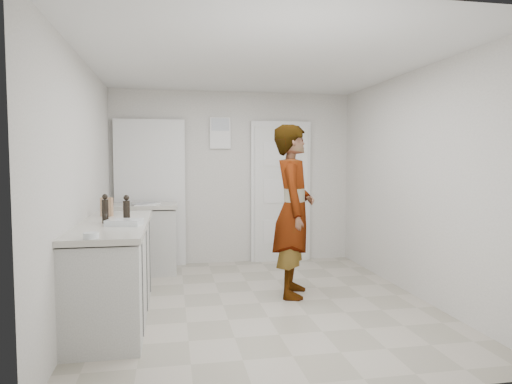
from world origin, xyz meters
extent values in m
plane|color=gray|center=(0.00, 0.00, 0.00)|extent=(4.00, 4.00, 0.00)
plane|color=#B9B5AE|center=(0.00, 2.00, 1.25)|extent=(3.50, 0.00, 3.50)
plane|color=#B9B5AE|center=(0.00, -2.00, 1.25)|extent=(3.50, 0.00, 3.50)
plane|color=#B9B5AE|center=(-1.75, 0.00, 1.25)|extent=(0.00, 4.00, 4.00)
plane|color=#B9B5AE|center=(1.75, 0.00, 1.25)|extent=(0.00, 4.00, 4.00)
plane|color=silver|center=(0.00, 0.00, 2.50)|extent=(4.00, 4.00, 0.00)
cube|color=silver|center=(0.70, 1.93, 1.00)|extent=(0.80, 0.05, 2.00)
cube|color=white|center=(0.70, 1.96, 1.03)|extent=(0.90, 0.04, 2.10)
sphere|color=tan|center=(1.03, 1.88, 0.95)|extent=(0.07, 0.07, 0.07)
cube|color=white|center=(-0.20, 1.97, 1.90)|extent=(0.30, 0.02, 0.45)
cube|color=black|center=(-1.20, 1.97, 1.02)|extent=(0.90, 0.05, 2.04)
cube|color=white|center=(-1.20, 1.94, 1.03)|extent=(0.98, 0.02, 2.10)
cube|color=silver|center=(-1.45, -0.20, 0.43)|extent=(0.60, 1.90, 0.86)
cube|color=black|center=(-1.45, -0.20, 0.04)|extent=(0.56, 1.86, 0.08)
cube|color=beige|center=(-1.45, -0.20, 0.90)|extent=(0.64, 1.96, 0.05)
cube|color=silver|center=(-1.25, 1.55, 0.43)|extent=(0.80, 0.55, 0.86)
cube|color=black|center=(-1.25, 1.55, 0.04)|extent=(0.75, 0.54, 0.08)
cube|color=beige|center=(-1.25, 1.55, 0.90)|extent=(0.84, 0.61, 0.05)
imported|color=silver|center=(0.43, 0.23, 0.95)|extent=(0.64, 0.79, 1.90)
cube|color=#916748|center=(-1.57, 0.28, 1.02)|extent=(0.13, 0.08, 0.19)
cylinder|color=tan|center=(-1.38, 0.47, 0.97)|extent=(0.06, 0.06, 0.09)
cylinder|color=black|center=(-1.32, -0.18, 1.03)|extent=(0.06, 0.06, 0.20)
sphere|color=black|center=(-1.32, -0.18, 1.15)|extent=(0.05, 0.05, 0.05)
cylinder|color=black|center=(-1.51, -0.26, 1.04)|extent=(0.06, 0.06, 0.22)
sphere|color=black|center=(-1.51, -0.26, 1.17)|extent=(0.05, 0.05, 0.05)
cube|color=silver|center=(-1.32, -0.43, 0.95)|extent=(0.34, 0.27, 0.05)
cube|color=white|center=(-1.32, -0.43, 0.94)|extent=(0.30, 0.23, 0.04)
cylinder|color=silver|center=(-1.50, -1.10, 0.95)|extent=(0.11, 0.11, 0.04)
sphere|color=white|center=(-1.52, -1.11, 0.95)|extent=(0.04, 0.04, 0.04)
sphere|color=white|center=(-1.48, -1.09, 0.95)|extent=(0.04, 0.04, 0.04)
cube|color=white|center=(-1.21, 1.44, 0.93)|extent=(0.33, 0.38, 0.01)
camera|label=1|loc=(-0.90, -4.63, 1.51)|focal=32.00mm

